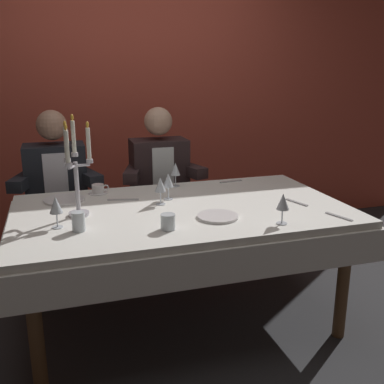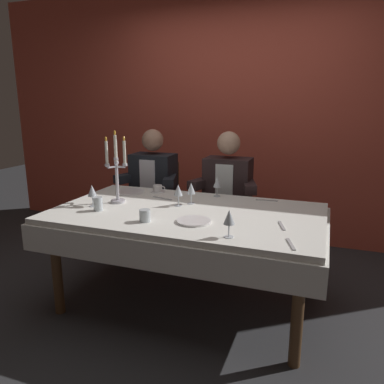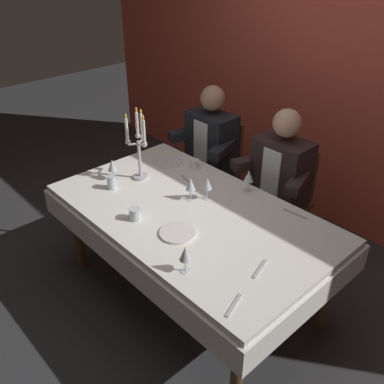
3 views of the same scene
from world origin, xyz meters
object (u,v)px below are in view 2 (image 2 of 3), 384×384
(dinner_plate_1, at_px, (194,221))
(wine_glass_1, at_px, (92,191))
(wine_glass_3, at_px, (191,189))
(seated_diner_0, at_px, (154,180))
(wine_glass_2, at_px, (178,191))
(water_tumbler_1, at_px, (98,204))
(dinner_plate_0, at_px, (130,192))
(dining_table, at_px, (187,226))
(seated_diner_1, at_px, (228,186))
(coffee_cup_0, at_px, (158,189))
(wine_glass_0, at_px, (229,218))
(wine_glass_4, at_px, (217,183))
(candelabra, at_px, (117,171))
(water_tumbler_0, at_px, (145,216))

(dinner_plate_1, bearing_deg, wine_glass_1, 173.52)
(wine_glass_3, relative_size, seated_diner_0, 0.13)
(wine_glass_2, bearing_deg, water_tumbler_1, -147.45)
(dinner_plate_0, distance_m, seated_diner_0, 0.55)
(dining_table, relative_size, seated_diner_1, 1.56)
(dinner_plate_1, distance_m, water_tumbler_1, 0.73)
(coffee_cup_0, height_order, seated_diner_1, seated_diner_1)
(coffee_cup_0, relative_size, seated_diner_0, 0.11)
(wine_glass_1, bearing_deg, wine_glass_0, -14.34)
(seated_diner_0, height_order, seated_diner_1, same)
(dinner_plate_0, relative_size, coffee_cup_0, 1.87)
(wine_glass_1, relative_size, wine_glass_3, 1.00)
(wine_glass_0, relative_size, water_tumbler_1, 1.66)
(dining_table, bearing_deg, wine_glass_4, 79.21)
(water_tumbler_1, height_order, seated_diner_1, seated_diner_1)
(dinner_plate_1, height_order, wine_glass_3, wine_glass_3)
(dining_table, distance_m, dinner_plate_0, 0.74)
(water_tumbler_1, bearing_deg, dinner_plate_0, 95.46)
(dinner_plate_1, xyz_separation_m, wine_glass_4, (-0.05, 0.70, 0.11))
(wine_glass_4, bearing_deg, wine_glass_1, -142.30)
(wine_glass_2, distance_m, coffee_cup_0, 0.48)
(dining_table, height_order, wine_glass_1, wine_glass_1)
(wine_glass_1, xyz_separation_m, water_tumbler_1, (0.10, -0.08, -0.07))
(dinner_plate_1, xyz_separation_m, wine_glass_1, (-0.83, 0.09, 0.11))
(dining_table, height_order, seated_diner_1, seated_diner_1)
(wine_glass_1, distance_m, wine_glass_2, 0.64)
(dinner_plate_0, distance_m, wine_glass_4, 0.76)
(candelabra, height_order, wine_glass_4, candelabra)
(wine_glass_2, bearing_deg, wine_glass_3, 51.77)
(candelabra, xyz_separation_m, dinner_plate_0, (-0.07, 0.31, -0.24))
(wine_glass_3, bearing_deg, water_tumbler_1, -144.37)
(dinner_plate_1, distance_m, wine_glass_0, 0.36)
(wine_glass_0, relative_size, wine_glass_3, 1.00)
(dining_table, distance_m, water_tumbler_1, 0.66)
(dinner_plate_1, relative_size, seated_diner_1, 0.18)
(dinner_plate_0, relative_size, wine_glass_3, 1.50)
(candelabra, xyz_separation_m, water_tumbler_1, (-0.01, -0.24, -0.19))
(wine_glass_0, bearing_deg, wine_glass_2, 135.30)
(candelabra, distance_m, wine_glass_0, 1.10)
(candelabra, bearing_deg, wine_glass_3, 16.11)
(seated_diner_1, bearing_deg, wine_glass_2, -102.42)
(dinner_plate_1, bearing_deg, candelabra, 160.21)
(dinner_plate_1, distance_m, wine_glass_2, 0.42)
(wine_glass_1, xyz_separation_m, seated_diner_0, (0.01, 1.03, -0.12))
(seated_diner_0, bearing_deg, water_tumbler_0, -66.79)
(seated_diner_0, bearing_deg, coffee_cup_0, -60.44)
(candelabra, xyz_separation_m, dinner_plate_1, (0.72, -0.26, -0.24))
(wine_glass_1, bearing_deg, seated_diner_1, 53.23)
(candelabra, distance_m, wine_glass_4, 0.81)
(wine_glass_2, xyz_separation_m, wine_glass_4, (0.19, 0.37, 0.00))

